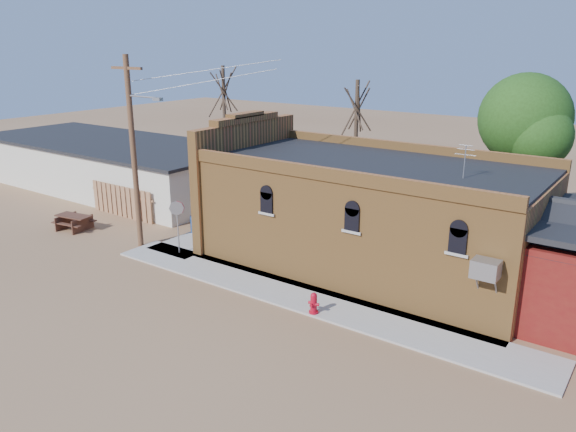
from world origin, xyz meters
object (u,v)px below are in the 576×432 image
Objects in this scene: brick_bar at (364,213)px; picnic_table at (74,220)px; trash_barrel at (196,224)px; stop_sign at (177,213)px; utility_pole at (134,149)px; fire_hydrant at (314,303)px.

picnic_table is (-14.65, -4.67, -1.82)m from brick_bar.
trash_barrel reaches higher than picnic_table.
brick_bar is 15.48m from picnic_table.
picnic_table is at bearing 163.74° from stop_sign.
utility_pole reaches higher than brick_bar.
fire_hydrant is at bearing -79.87° from brick_bar.
utility_pole is 11.66m from fire_hydrant.
utility_pole is 4.28× the size of picnic_table.
picnic_table is (-5.71, -3.28, -0.01)m from trash_barrel.
picnic_table is (-7.16, -0.68, -1.49)m from stop_sign.
picnic_table is at bearing -150.11° from trash_barrel.
utility_pole is 6.47m from picnic_table.
stop_sign is (-7.49, -4.00, -0.33)m from brick_bar.
brick_bar is 10.96m from utility_pole.
fire_hydrant is 0.38× the size of picnic_table.
stop_sign is 7.35m from picnic_table.
brick_bar is at bearing 8.24° from picnic_table.
trash_barrel is (0.84, 2.90, -4.25)m from utility_pole.
stop_sign reaches higher than picnic_table.
stop_sign reaches higher than fire_hydrant.
brick_bar reaches higher than stop_sign.
fire_hydrant is at bearing -22.47° from trash_barrel.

